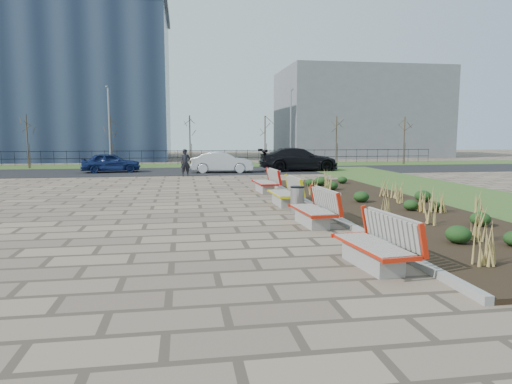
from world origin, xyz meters
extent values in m
plane|color=#7E6C56|center=(0.00, 0.00, 0.00)|extent=(120.00, 120.00, 0.00)
cube|color=black|center=(6.25, 5.00, 0.05)|extent=(4.50, 18.00, 0.10)
cube|color=gray|center=(3.92, 5.00, 0.07)|extent=(0.16, 18.00, 0.15)
cube|color=#33511E|center=(11.00, 5.00, 0.02)|extent=(5.00, 38.00, 0.04)
cube|color=#33511E|center=(0.00, 28.00, 0.02)|extent=(80.00, 5.00, 0.04)
cube|color=black|center=(0.00, 22.00, 0.01)|extent=(80.00, 7.00, 0.02)
cylinder|color=#B2B2B7|center=(3.09, 4.41, 0.43)|extent=(0.45, 0.45, 0.86)
imported|color=black|center=(-0.42, 18.27, 0.84)|extent=(0.67, 0.50, 1.67)
imported|color=#122051|center=(-5.37, 21.95, 0.67)|extent=(4.00, 2.03, 1.31)
imported|color=#B7BABF|center=(2.02, 20.60, 0.70)|extent=(4.27, 1.85, 1.37)
imported|color=black|center=(7.44, 21.21, 0.82)|extent=(5.54, 2.26, 1.60)
cube|color=slate|center=(20.00, 42.00, 5.00)|extent=(18.00, 12.00, 10.00)
camera|label=1|loc=(-0.57, -9.92, 2.55)|focal=32.00mm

